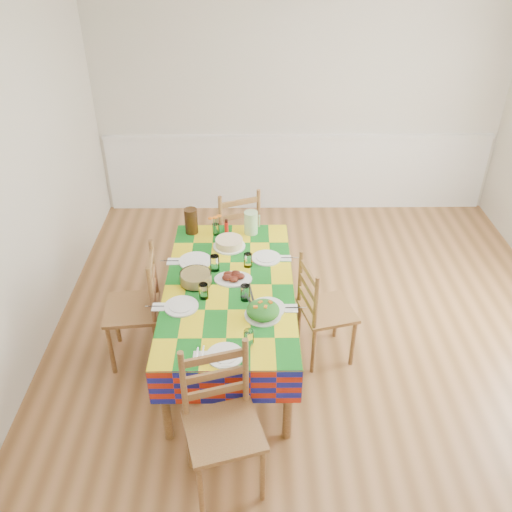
% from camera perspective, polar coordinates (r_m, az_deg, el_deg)
% --- Properties ---
extents(room, '(4.58, 5.08, 2.78)m').
position_cam_1_polar(room, '(3.82, 7.65, 5.54)').
color(room, brown).
rests_on(room, ground).
extents(wainscot, '(4.41, 0.06, 0.92)m').
position_cam_1_polar(wainscot, '(6.42, 4.36, 9.01)').
color(wainscot, white).
rests_on(wainscot, room).
extents(dining_table, '(0.97, 1.80, 0.70)m').
position_cam_1_polar(dining_table, '(4.12, -2.82, -3.88)').
color(dining_table, brown).
rests_on(dining_table, room).
extents(setting_near_head, '(0.39, 0.26, 0.11)m').
position_cam_1_polar(setting_near_head, '(3.49, -2.45, -9.74)').
color(setting_near_head, white).
rests_on(setting_near_head, dining_table).
extents(setting_left_near, '(0.44, 0.26, 0.12)m').
position_cam_1_polar(setting_left_near, '(3.90, -7.10, -4.69)').
color(setting_left_near, white).
rests_on(setting_left_near, dining_table).
extents(setting_left_far, '(0.48, 0.28, 0.13)m').
position_cam_1_polar(setting_left_far, '(4.29, -5.78, -0.59)').
color(setting_left_far, white).
rests_on(setting_left_far, dining_table).
extents(setting_right_near, '(0.47, 0.27, 0.12)m').
position_cam_1_polar(setting_right_near, '(3.85, 0.45, -4.90)').
color(setting_right_near, white).
rests_on(setting_right_near, dining_table).
extents(setting_right_far, '(0.44, 0.26, 0.11)m').
position_cam_1_polar(setting_right_far, '(4.31, 0.47, -0.28)').
color(setting_right_far, white).
rests_on(setting_right_far, dining_table).
extents(meat_platter, '(0.29, 0.21, 0.06)m').
position_cam_1_polar(meat_platter, '(4.11, -2.44, -2.26)').
color(meat_platter, white).
rests_on(meat_platter, dining_table).
extents(salad_platter, '(0.26, 0.26, 0.11)m').
position_cam_1_polar(salad_platter, '(3.75, 0.74, -5.79)').
color(salad_platter, white).
rests_on(salad_platter, dining_table).
extents(pasta_bowl, '(0.24, 0.24, 0.09)m').
position_cam_1_polar(pasta_bowl, '(4.09, -6.36, -2.31)').
color(pasta_bowl, white).
rests_on(pasta_bowl, dining_table).
extents(cake, '(0.27, 0.27, 0.07)m').
position_cam_1_polar(cake, '(4.49, -2.84, 1.36)').
color(cake, white).
rests_on(cake, dining_table).
extents(serving_utensils, '(0.12, 0.27, 0.01)m').
position_cam_1_polar(serving_utensils, '(3.98, -0.85, -3.88)').
color(serving_utensils, black).
rests_on(serving_utensils, dining_table).
extents(flower_vase, '(0.12, 0.10, 0.19)m').
position_cam_1_polar(flower_vase, '(4.66, -4.27, 3.15)').
color(flower_vase, white).
rests_on(flower_vase, dining_table).
extents(hot_sauce, '(0.03, 0.03, 0.14)m').
position_cam_1_polar(hot_sauce, '(4.66, -3.13, 3.09)').
color(hot_sauce, red).
rests_on(hot_sauce, dining_table).
extents(green_pitcher, '(0.12, 0.12, 0.20)m').
position_cam_1_polar(green_pitcher, '(4.65, -0.53, 3.54)').
color(green_pitcher, '#A0C88D').
rests_on(green_pitcher, dining_table).
extents(tea_pitcher, '(0.11, 0.11, 0.22)m').
position_cam_1_polar(tea_pitcher, '(4.69, -6.84, 3.69)').
color(tea_pitcher, black).
rests_on(tea_pitcher, dining_table).
extents(name_card, '(0.07, 0.02, 0.02)m').
position_cam_1_polar(name_card, '(3.41, -3.09, -11.46)').
color(name_card, white).
rests_on(name_card, dining_table).
extents(chair_near, '(0.54, 0.52, 1.00)m').
position_cam_1_polar(chair_near, '(3.39, -3.60, -17.30)').
color(chair_near, brown).
rests_on(chair_near, room).
extents(chair_far, '(0.54, 0.53, 0.96)m').
position_cam_1_polar(chair_far, '(5.14, -2.20, 2.39)').
color(chair_far, brown).
rests_on(chair_far, room).
extents(chair_left, '(0.45, 0.47, 0.97)m').
position_cam_1_polar(chair_left, '(4.30, -12.35, -5.37)').
color(chair_left, brown).
rests_on(chair_left, room).
extents(chair_right, '(0.47, 0.49, 0.91)m').
position_cam_1_polar(chair_right, '(4.25, 6.99, -5.76)').
color(chair_right, brown).
rests_on(chair_right, room).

